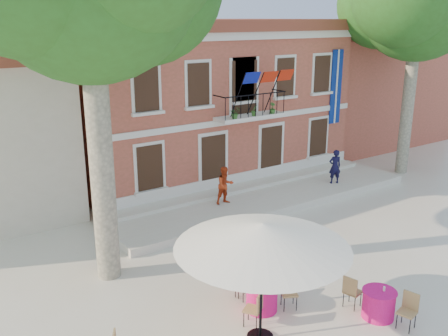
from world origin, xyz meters
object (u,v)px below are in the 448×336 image
patio_umbrella (262,236)px  cafe_table_3 (260,274)px  pedestrian_navy (335,167)px  pedestrian_orange (225,185)px  plane_tree_east (419,0)px  cafe_table_0 (262,296)px  cafe_table_1 (379,303)px

patio_umbrella → cafe_table_3: size_ratio=2.13×
pedestrian_navy → pedestrian_orange: bearing=14.7°
plane_tree_east → pedestrian_navy: size_ratio=7.16×
patio_umbrella → pedestrian_navy: (9.73, 6.85, -1.67)m
pedestrian_navy → cafe_table_3: 9.56m
plane_tree_east → patio_umbrella: size_ratio=2.73×
cafe_table_3 → cafe_table_0: bearing=-126.1°
plane_tree_east → patio_umbrella: 16.98m
cafe_table_0 → cafe_table_3: size_ratio=0.97×
patio_umbrella → cafe_table_1: bearing=-18.0°
patio_umbrella → cafe_table_1: size_ratio=2.10×
cafe_table_0 → plane_tree_east: bearing=23.0°
plane_tree_east → pedestrian_orange: plane_tree_east is taller
cafe_table_1 → cafe_table_3: (-1.60, 2.98, 0.00)m
patio_umbrella → cafe_table_3: patio_umbrella is taller
pedestrian_orange → patio_umbrella: bearing=-116.3°
pedestrian_orange → cafe_table_3: 6.16m
pedestrian_navy → cafe_table_0: (-8.90, -5.88, -0.66)m
plane_tree_east → pedestrian_orange: (-10.41, 0.72, -7.26)m
plane_tree_east → cafe_table_0: (-13.71, -5.82, -7.91)m
plane_tree_east → pedestrian_orange: bearing=176.0°
pedestrian_orange → cafe_table_1: pedestrian_orange is taller
cafe_table_1 → cafe_table_3: same height
pedestrian_orange → cafe_table_1: size_ratio=0.79×
pedestrian_navy → cafe_table_3: pedestrian_navy is taller
cafe_table_3 → pedestrian_orange: bearing=65.0°
cafe_table_0 → pedestrian_navy: bearing=33.4°
plane_tree_east → cafe_table_0: plane_tree_east is taller
patio_umbrella → pedestrian_orange: bearing=61.2°
plane_tree_east → cafe_table_3: 15.96m
plane_tree_east → cafe_table_1: (-11.40, -7.81, -7.92)m
cafe_table_0 → cafe_table_1: 3.06m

